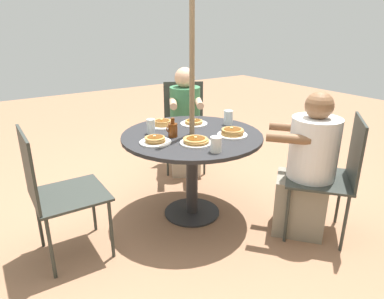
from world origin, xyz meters
The scene contains 17 objects.
ground_plane centered at (0.00, 0.00, 0.00)m, with size 12.00×12.00×0.00m, color #9E7051.
patio_table centered at (0.00, 0.00, 0.61)m, with size 1.14×1.14×0.73m.
umbrella_pole centered at (0.00, 0.00, 1.13)m, with size 0.04×0.04×2.25m, color #846B4C.
patio_chair_north centered at (-0.70, 0.85, 0.55)m, with size 0.66×0.66×0.95m.
diner_north centered at (-0.58, 0.70, 0.51)m, with size 0.57×0.59×1.13m.
patio_chair_east centered at (-0.54, -0.96, 0.55)m, with size 0.64×0.64×0.95m.
diner_east centered at (-0.45, -0.80, 0.53)m, with size 0.50×0.56×1.15m.
patio_chair_south centered at (1.10, -0.02, 0.55)m, with size 0.48×0.48×0.95m.
pancake_plate_a centered at (0.09, -0.32, 0.75)m, with size 0.24×0.24×0.07m.
pancake_plate_b centered at (-0.17, -0.22, 0.75)m, with size 0.24×0.24×0.05m.
pancake_plate_c centered at (0.11, 0.21, 0.75)m, with size 0.24×0.24×0.05m.
pancake_plate_d centered at (0.35, 0.03, 0.75)m, with size 0.24×0.24×0.06m.
pancake_plate_e centered at (-0.24, 0.21, 0.76)m, with size 0.24×0.24×0.07m.
syrup_bottle centered at (0.16, -0.03, 0.79)m, with size 0.10×0.07×0.15m.
coffee_cup centered at (0.09, 0.43, 0.79)m, with size 0.08×0.08×0.11m.
drinking_glass_a centered at (0.27, -0.20, 0.79)m, with size 0.07×0.07×0.12m, color silver.
drinking_glass_b centered at (-0.42, -0.05, 0.79)m, with size 0.08×0.08×0.13m, color silver.
Camera 1 is at (1.48, 2.19, 1.58)m, focal length 32.00 mm.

